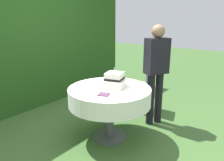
# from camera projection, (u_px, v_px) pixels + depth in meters

# --- Properties ---
(ground_plane) EXTENTS (20.00, 20.00, 0.00)m
(ground_plane) POSITION_uv_depth(u_px,v_px,m) (110.00, 137.00, 3.32)
(ground_plane) COLOR #3D602D
(foliage_hedge) EXTENTS (5.15, 0.46, 2.74)m
(foliage_hedge) POSITION_uv_depth(u_px,v_px,m) (22.00, 36.00, 4.13)
(foliage_hedge) COLOR #234C19
(foliage_hedge) RESTS_ON ground_plane
(cake_table) EXTENTS (1.15, 1.15, 0.76)m
(cake_table) POSITION_uv_depth(u_px,v_px,m) (110.00, 96.00, 3.15)
(cake_table) COLOR #4C4C51
(cake_table) RESTS_ON ground_plane
(wedding_cake) EXTENTS (0.37, 0.37, 0.28)m
(wedding_cake) POSITION_uv_depth(u_px,v_px,m) (114.00, 80.00, 3.14)
(wedding_cake) COLOR white
(wedding_cake) RESTS_ON cake_table
(serving_plate_near) EXTENTS (0.13, 0.13, 0.01)m
(serving_plate_near) POSITION_uv_depth(u_px,v_px,m) (80.00, 85.00, 3.21)
(serving_plate_near) COLOR white
(serving_plate_near) RESTS_ON cake_table
(serving_plate_far) EXTENTS (0.11, 0.11, 0.01)m
(serving_plate_far) POSITION_uv_depth(u_px,v_px,m) (120.00, 97.00, 2.76)
(serving_plate_far) COLOR white
(serving_plate_far) RESTS_ON cake_table
(napkin_stack) EXTENTS (0.18, 0.18, 0.01)m
(napkin_stack) POSITION_uv_depth(u_px,v_px,m) (104.00, 94.00, 2.84)
(napkin_stack) COLOR #603856
(napkin_stack) RESTS_ON cake_table
(garden_chair) EXTENTS (0.50, 0.50, 0.89)m
(garden_chair) POSITION_uv_depth(u_px,v_px,m) (143.00, 82.00, 4.15)
(garden_chair) COLOR white
(garden_chair) RESTS_ON ground_plane
(standing_person) EXTENTS (0.41, 0.35, 1.60)m
(standing_person) POSITION_uv_depth(u_px,v_px,m) (156.00, 68.00, 3.52)
(standing_person) COLOR black
(standing_person) RESTS_ON ground_plane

